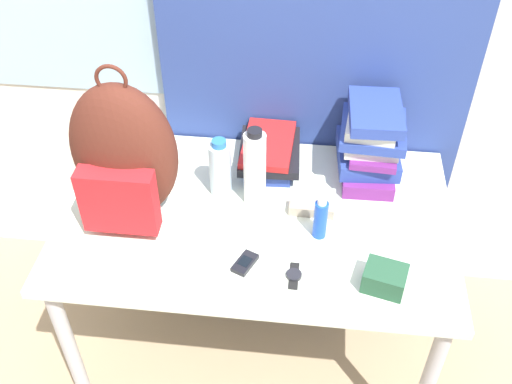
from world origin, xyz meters
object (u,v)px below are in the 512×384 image
book_stack_center (370,142)px  backpack (124,157)px  wristwatch (294,275)px  cell_phone (245,263)px  camera_pouch (385,278)px  book_stack_left (269,154)px  sports_bottle (255,169)px  sunscreen_bottle (320,219)px  water_bottle (220,169)px  sunglasses_case (312,208)px

book_stack_center → backpack: bearing=-159.6°
book_stack_center → wristwatch: book_stack_center is taller
backpack → wristwatch: (0.55, -0.22, -0.23)m
book_stack_center → cell_phone: size_ratio=2.85×
camera_pouch → wristwatch: size_ratio=1.37×
book_stack_left → sports_bottle: size_ratio=0.97×
book_stack_center → sunscreen_bottle: 0.37m
backpack → book_stack_left: 0.55m
book_stack_left → cell_phone: size_ratio=2.80×
sunscreen_bottle → backpack: bearing=176.2°
cell_phone → sports_bottle: bearing=90.6°
book_stack_left → camera_pouch: 0.65m
backpack → water_bottle: bearing=25.4°
sports_bottle → sunscreen_bottle: (0.22, -0.14, -0.07)m
book_stack_center → book_stack_left: bearing=179.7°
cell_phone → camera_pouch: (0.42, -0.04, 0.03)m
sunglasses_case → camera_pouch: camera_pouch is taller
book_stack_center → cell_phone: book_stack_center is taller
backpack → sunglasses_case: backpack is taller
book_stack_left → sunglasses_case: book_stack_left is taller
cell_phone → water_bottle: bearing=110.9°
book_stack_left → sports_bottle: (-0.03, -0.19, 0.09)m
book_stack_left → sunglasses_case: 0.29m
water_bottle → backpack: bearing=-154.6°
book_stack_left → book_stack_center: book_stack_center is taller
book_stack_left → wristwatch: size_ratio=2.78×
cell_phone → camera_pouch: size_ratio=0.73×
backpack → wristwatch: 0.64m
book_stack_center → water_bottle: book_stack_center is taller
wristwatch → backpack: bearing=158.1°
book_stack_center → sports_bottle: bearing=-153.4°
book_stack_left → wristwatch: (0.13, -0.51, -0.05)m
sports_bottle → sunglasses_case: (0.20, -0.04, -0.12)m
sunscreen_bottle → water_bottle: bearing=153.5°
sunscreen_bottle → wristwatch: 0.21m
water_bottle → sunscreen_bottle: bearing=-26.5°
cell_phone → wristwatch: cell_phone is taller
cell_phone → book_stack_center: bearing=51.9°
book_stack_left → camera_pouch: (0.39, -0.52, -0.02)m
book_stack_left → book_stack_center: size_ratio=0.98×
backpack → cell_phone: (0.40, -0.19, -0.23)m
wristwatch → camera_pouch: bearing=-2.0°
cell_phone → camera_pouch: camera_pouch is taller
book_stack_center → sunscreen_bottle: (-0.16, -0.33, -0.06)m
sunscreen_bottle → camera_pouch: size_ratio=1.13×
water_bottle → sunscreen_bottle: water_bottle is taller
water_bottle → camera_pouch: water_bottle is taller
backpack → book_stack_left: bearing=34.4°
backpack → book_stack_left: (0.43, 0.29, -0.18)m
sports_bottle → backpack: bearing=-166.0°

